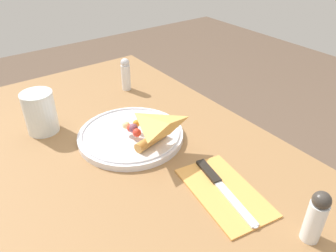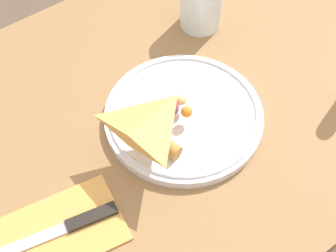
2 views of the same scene
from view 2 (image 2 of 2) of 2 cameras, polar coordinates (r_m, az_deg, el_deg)
The scene contains 5 objects.
dining_table at distance 0.97m, azimuth -1.07°, elevation -2.86°, with size 1.08×0.68×0.74m.
plate_pizza at distance 0.85m, azimuth 1.54°, elevation 1.10°, with size 0.26×0.26×0.05m.
milk_glass at distance 0.98m, azimuth 3.73°, elevation 13.49°, with size 0.08×0.08×0.11m.
napkin_folded at distance 0.77m, azimuth -12.86°, elevation -11.72°, with size 0.22×0.15×0.00m.
butter_knife at distance 0.77m, azimuth -12.16°, elevation -11.30°, with size 0.21×0.06×0.01m.
Camera 2 is at (0.29, 0.43, 1.44)m, focal length 55.00 mm.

